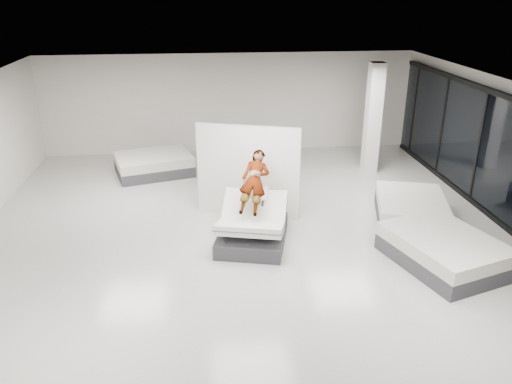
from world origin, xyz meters
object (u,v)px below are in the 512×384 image
(divider_panel, at_px, (248,172))
(flat_bed_right_far, at_px, (411,209))
(flat_bed_right_near, at_px, (444,250))
(column, at_px, (373,119))
(hero_bed, at_px, (253,227))
(remote, at_px, (263,203))
(person, at_px, (255,189))
(flat_bed_left_far, at_px, (154,164))

(divider_panel, height_order, flat_bed_right_far, divider_panel)
(flat_bed_right_far, height_order, flat_bed_right_near, flat_bed_right_near)
(flat_bed_right_near, height_order, column, column)
(hero_bed, bearing_deg, column, 46.21)
(divider_panel, xyz_separation_m, flat_bed_right_near, (3.64, -2.73, -0.81))
(hero_bed, bearing_deg, remote, -24.79)
(hero_bed, relative_size, column, 0.66)
(flat_bed_right_near, xyz_separation_m, column, (0.24, 5.42, 1.30))
(person, height_order, flat_bed_right_near, person)
(hero_bed, height_order, remote, hero_bed)
(person, height_order, divider_panel, divider_panel)
(flat_bed_right_near, relative_size, column, 0.82)
(remote, xyz_separation_m, flat_bed_left_far, (-2.66, 4.67, -0.66))
(flat_bed_right_near, height_order, flat_bed_left_far, flat_bed_right_near)
(remote, xyz_separation_m, divider_panel, (-0.17, 1.49, 0.16))
(hero_bed, height_order, column, column)
(person, xyz_separation_m, flat_bed_left_far, (-2.53, 4.27, -0.83))
(divider_panel, relative_size, flat_bed_right_near, 0.94)
(hero_bed, relative_size, flat_bed_right_near, 0.81)
(remote, bearing_deg, person, 122.15)
(hero_bed, xyz_separation_m, column, (3.92, 4.09, 1.25))
(remote, xyz_separation_m, flat_bed_right_far, (3.63, 0.81, -0.67))
(person, xyz_separation_m, remote, (0.13, -0.39, -0.17))
(person, distance_m, column, 5.42)
(hero_bed, distance_m, remote, 0.64)
(person, distance_m, flat_bed_right_near, 4.03)
(person, bearing_deg, flat_bed_right_far, 20.24)
(hero_bed, xyz_separation_m, divider_panel, (0.04, 1.40, 0.77))
(flat_bed_right_near, bearing_deg, column, 87.41)
(flat_bed_right_far, xyz_separation_m, flat_bed_left_far, (-6.29, 3.86, 0.01))
(flat_bed_right_far, distance_m, column, 3.62)
(divider_panel, relative_size, flat_bed_left_far, 1.00)
(divider_panel, xyz_separation_m, flat_bed_right_far, (3.80, -0.68, -0.83))
(flat_bed_left_far, bearing_deg, person, -59.41)
(hero_bed, distance_m, person, 0.83)
(divider_panel, distance_m, flat_bed_left_far, 4.12)
(flat_bed_right_far, bearing_deg, column, 88.58)
(hero_bed, height_order, flat_bed_right_near, hero_bed)
(flat_bed_right_near, bearing_deg, person, 155.65)
(flat_bed_right_far, bearing_deg, person, -173.72)
(person, height_order, flat_bed_left_far, person)
(divider_panel, height_order, column, column)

